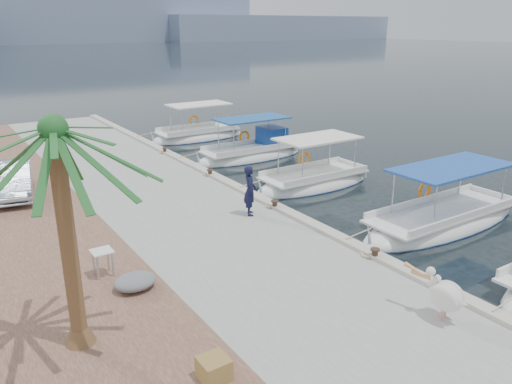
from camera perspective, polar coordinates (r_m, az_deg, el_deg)
ground at (r=17.77m, az=5.88°, el=-4.63°), size 400.00×400.00×0.00m
concrete_quay at (r=20.22m, az=-9.81°, el=-1.12°), size 6.00×40.00×0.50m
quay_curb at (r=21.31m, az=-3.03°, el=1.04°), size 0.44×40.00×0.12m
cobblestone_strip at (r=18.95m, az=-23.75°, el=-3.85°), size 4.00×40.00×0.50m
distant_hills at (r=217.77m, az=-24.01°, el=17.23°), size 330.00×60.00×18.00m
fishing_caique_b at (r=19.42m, az=20.47°, el=-3.30°), size 7.80×2.40×2.83m
fishing_caique_c at (r=22.85m, az=6.59°, el=1.01°), size 6.12×2.34×2.83m
fishing_caique_d at (r=27.46m, az=-0.54°, el=4.29°), size 6.59×2.21×2.83m
fishing_caique_e at (r=32.49m, az=-6.67°, el=6.28°), size 6.41×2.34×2.83m
mooring_bollards at (r=18.42m, az=2.16°, el=-1.37°), size 0.28×20.28×0.33m
pelican at (r=12.41m, az=20.71°, el=-10.94°), size 0.69×1.53×1.18m
fisherman at (r=17.64m, az=-0.70°, el=0.17°), size 0.68×0.78×1.80m
date_palm at (r=10.05m, az=-22.14°, el=6.44°), size 4.60×4.60×5.54m
parked_car at (r=21.95m, az=-26.11°, el=1.31°), size 2.11×4.25×1.34m
wooden_crate at (r=10.16m, az=-4.83°, el=-19.47°), size 0.55×0.55×0.44m
tarp_bundle at (r=13.40m, az=-13.67°, el=-9.91°), size 1.10×0.90×0.40m
folding_table at (r=14.15m, az=-17.14°, el=-7.18°), size 0.55×0.55×0.73m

